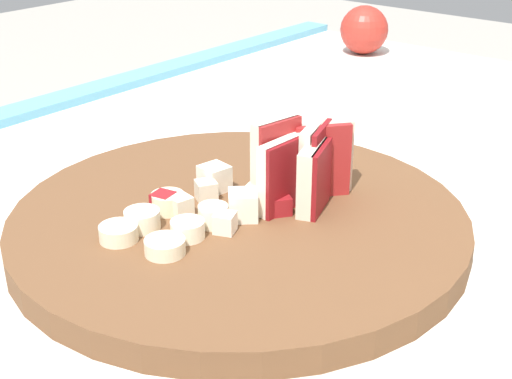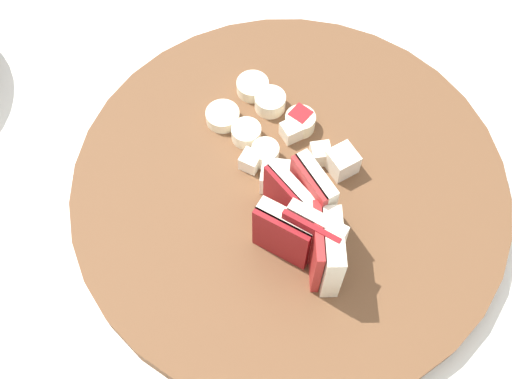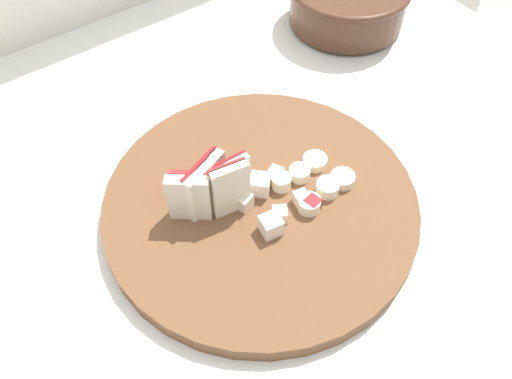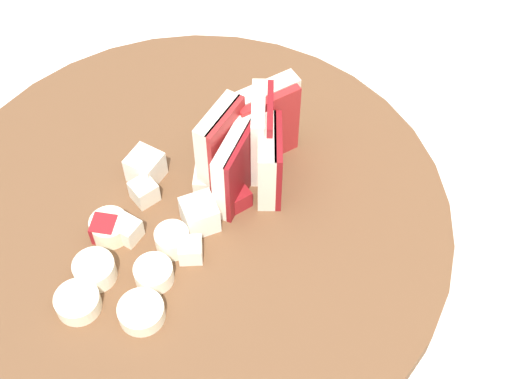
% 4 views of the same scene
% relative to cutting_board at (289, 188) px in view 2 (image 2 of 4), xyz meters
% --- Properties ---
extents(cutting_board, '(0.35, 0.35, 0.02)m').
position_rel_cutting_board_xyz_m(cutting_board, '(0.00, 0.00, 0.00)').
color(cutting_board, brown).
rests_on(cutting_board, tiled_countertop).
extents(apple_wedge_fan, '(0.09, 0.06, 0.07)m').
position_rel_cutting_board_xyz_m(apple_wedge_fan, '(-0.05, 0.03, 0.04)').
color(apple_wedge_fan, '#A32323').
rests_on(apple_wedge_fan, cutting_board).
extents(apple_dice_pile, '(0.08, 0.09, 0.02)m').
position_rel_cutting_board_xyz_m(apple_dice_pile, '(0.00, -0.01, 0.02)').
color(apple_dice_pile, white).
rests_on(apple_dice_pile, cutting_board).
extents(banana_slice_rows, '(0.08, 0.07, 0.02)m').
position_rel_cutting_board_xyz_m(banana_slice_rows, '(0.06, -0.02, 0.02)').
color(banana_slice_rows, beige).
rests_on(banana_slice_rows, cutting_board).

